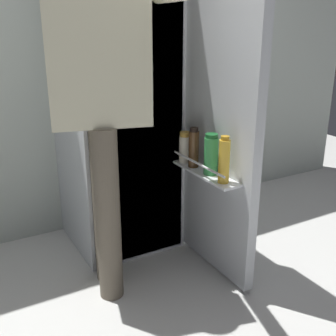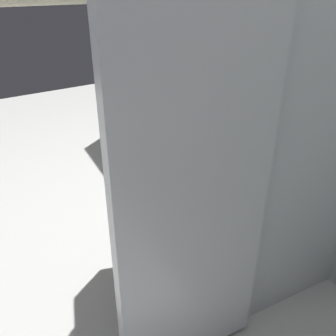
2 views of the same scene
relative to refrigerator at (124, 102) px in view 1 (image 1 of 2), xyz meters
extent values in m
plane|color=silver|center=(-0.03, -0.49, -0.89)|extent=(6.44, 6.44, 0.00)
cube|color=beige|center=(-0.03, 0.40, 0.32)|extent=(4.40, 0.10, 2.42)
cube|color=silver|center=(-0.03, 0.06, 0.00)|extent=(0.59, 0.59, 1.78)
cube|color=white|center=(-0.03, -0.23, 0.00)|extent=(0.55, 0.01, 1.74)
cube|color=white|center=(-0.03, -0.19, 0.04)|extent=(0.51, 0.09, 0.01)
cube|color=silver|center=(0.30, -0.53, 0.00)|extent=(0.06, 0.59, 1.72)
cube|color=white|center=(0.21, -0.53, -0.30)|extent=(0.11, 0.47, 0.01)
cylinder|color=silver|center=(0.16, -0.53, -0.24)|extent=(0.01, 0.45, 0.01)
cylinder|color=gold|center=(0.21, -0.70, -0.19)|extent=(0.05, 0.05, 0.21)
cylinder|color=#BC8419|center=(0.21, -0.70, -0.07)|extent=(0.04, 0.04, 0.02)
cylinder|color=green|center=(0.22, -0.57, -0.20)|extent=(0.07, 0.07, 0.19)
cylinder|color=#195B28|center=(0.22, -0.57, -0.09)|extent=(0.06, 0.06, 0.02)
cylinder|color=#EDE5CC|center=(0.20, -0.34, -0.22)|extent=(0.06, 0.06, 0.15)
cylinder|color=#B78933|center=(0.20, -0.34, -0.14)|extent=(0.06, 0.06, 0.02)
cylinder|color=brown|center=(0.20, -0.43, -0.20)|extent=(0.05, 0.05, 0.19)
cylinder|color=black|center=(0.20, -0.43, -0.09)|extent=(0.04, 0.04, 0.02)
cylinder|color=#665B4C|center=(-0.27, -0.32, -0.45)|extent=(0.12, 0.12, 0.88)
cylinder|color=#665B4C|center=(-0.31, -0.48, -0.45)|extent=(0.12, 0.12, 0.88)
cube|color=beige|center=(-0.29, -0.40, 0.30)|extent=(0.49, 0.33, 0.62)
cylinder|color=beige|center=(-0.23, -0.18, 0.28)|extent=(0.08, 0.08, 0.59)
camera|label=1|loc=(-0.96, -2.23, 0.46)|focal=45.34mm
camera|label=2|loc=(1.23, -1.12, 0.73)|focal=43.12mm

